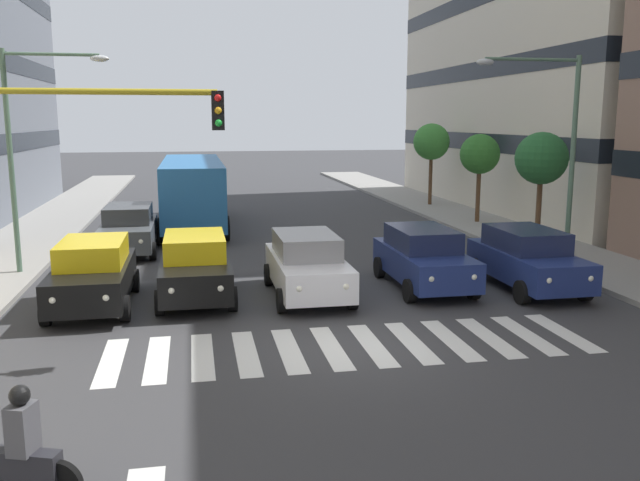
{
  "coord_description": "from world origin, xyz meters",
  "views": [
    {
      "loc": [
        3.23,
        13.27,
        4.78
      ],
      "look_at": [
        -0.49,
        -6.17,
        1.18
      ],
      "focal_mm": 37.46,
      "sensor_mm": 36.0,
      "label": 1
    }
  ],
  "objects_px": {
    "car_3": "(195,266)",
    "car_2": "(307,265)",
    "car_4": "(93,273)",
    "traffic_light_gantry": "(40,174)",
    "car_0": "(527,258)",
    "car_row2_0": "(129,229)",
    "street_tree_1": "(541,159)",
    "street_lamp_right": "(28,136)",
    "street_tree_3": "(431,142)",
    "bus_behind_traffic": "(193,186)",
    "motorcycle_with_rider": "(20,455)",
    "car_1": "(423,257)",
    "street_tree_2": "(480,155)",
    "street_lamp_left": "(556,136)"
  },
  "relations": [
    {
      "from": "car_2",
      "to": "car_4",
      "type": "relative_size",
      "value": 1.0
    },
    {
      "from": "car_row2_0",
      "to": "car_0",
      "type": "bearing_deg",
      "value": 147.01
    },
    {
      "from": "traffic_light_gantry",
      "to": "street_tree_2",
      "type": "relative_size",
      "value": 1.38
    },
    {
      "from": "car_row2_0",
      "to": "street_tree_2",
      "type": "bearing_deg",
      "value": -165.92
    },
    {
      "from": "bus_behind_traffic",
      "to": "motorcycle_with_rider",
      "type": "relative_size",
      "value": 6.43
    },
    {
      "from": "car_1",
      "to": "bus_behind_traffic",
      "type": "xyz_separation_m",
      "value": [
        6.44,
        -12.33,
        0.97
      ]
    },
    {
      "from": "car_0",
      "to": "street_tree_3",
      "type": "bearing_deg",
      "value": -101.43
    },
    {
      "from": "car_1",
      "to": "car_2",
      "type": "height_order",
      "value": "same"
    },
    {
      "from": "motorcycle_with_rider",
      "to": "traffic_light_gantry",
      "type": "distance_m",
      "value": 6.07
    },
    {
      "from": "car_row2_0",
      "to": "street_tree_3",
      "type": "xyz_separation_m",
      "value": [
        -15.2,
        -10.24,
        2.67
      ]
    },
    {
      "from": "car_2",
      "to": "car_row2_0",
      "type": "relative_size",
      "value": 1.0
    },
    {
      "from": "car_row2_0",
      "to": "traffic_light_gantry",
      "type": "bearing_deg",
      "value": 87.34
    },
    {
      "from": "street_lamp_left",
      "to": "street_tree_2",
      "type": "distance_m",
      "value": 9.42
    },
    {
      "from": "car_0",
      "to": "car_1",
      "type": "xyz_separation_m",
      "value": [
        2.85,
        -0.7,
        0.0
      ]
    },
    {
      "from": "car_0",
      "to": "street_lamp_left",
      "type": "distance_m",
      "value": 4.41
    },
    {
      "from": "car_2",
      "to": "bus_behind_traffic",
      "type": "xyz_separation_m",
      "value": [
        2.99,
        -12.67,
        0.97
      ]
    },
    {
      "from": "car_0",
      "to": "car_row2_0",
      "type": "height_order",
      "value": "same"
    },
    {
      "from": "motorcycle_with_rider",
      "to": "car_4",
      "type": "bearing_deg",
      "value": -87.83
    },
    {
      "from": "car_3",
      "to": "car_2",
      "type": "bearing_deg",
      "value": 172.69
    },
    {
      "from": "street_tree_3",
      "to": "car_2",
      "type": "bearing_deg",
      "value": 60.4
    },
    {
      "from": "car_1",
      "to": "street_lamp_right",
      "type": "relative_size",
      "value": 0.67
    },
    {
      "from": "motorcycle_with_rider",
      "to": "street_tree_3",
      "type": "relative_size",
      "value": 0.37
    },
    {
      "from": "car_2",
      "to": "car_3",
      "type": "distance_m",
      "value": 3.02
    },
    {
      "from": "car_0",
      "to": "motorcycle_with_rider",
      "type": "height_order",
      "value": "car_0"
    },
    {
      "from": "car_1",
      "to": "street_tree_1",
      "type": "height_order",
      "value": "street_tree_1"
    },
    {
      "from": "bus_behind_traffic",
      "to": "street_tree_1",
      "type": "xyz_separation_m",
      "value": [
        -12.64,
        7.49,
        1.49
      ]
    },
    {
      "from": "bus_behind_traffic",
      "to": "street_lamp_left",
      "type": "bearing_deg",
      "value": 135.68
    },
    {
      "from": "street_lamp_right",
      "to": "street_tree_3",
      "type": "bearing_deg",
      "value": -142.8
    },
    {
      "from": "car_4",
      "to": "car_row2_0",
      "type": "relative_size",
      "value": 1.0
    },
    {
      "from": "street_tree_2",
      "to": "street_tree_3",
      "type": "relative_size",
      "value": 0.9
    },
    {
      "from": "bus_behind_traffic",
      "to": "motorcycle_with_rider",
      "type": "xyz_separation_m",
      "value": [
        2.24,
        21.86,
        -1.21
      ]
    },
    {
      "from": "car_2",
      "to": "street_lamp_left",
      "type": "bearing_deg",
      "value": -167.9
    },
    {
      "from": "car_1",
      "to": "street_tree_2",
      "type": "distance_m",
      "value": 12.61
    },
    {
      "from": "car_row2_0",
      "to": "car_1",
      "type": "bearing_deg",
      "value": 142.05
    },
    {
      "from": "car_3",
      "to": "street_tree_1",
      "type": "height_order",
      "value": "street_tree_1"
    },
    {
      "from": "street_lamp_left",
      "to": "street_tree_2",
      "type": "xyz_separation_m",
      "value": [
        -1.65,
        -9.21,
        -1.06
      ]
    },
    {
      "from": "car_3",
      "to": "street_tree_1",
      "type": "bearing_deg",
      "value": -159.25
    },
    {
      "from": "street_tree_2",
      "to": "street_lamp_right",
      "type": "bearing_deg",
      "value": 21.61
    },
    {
      "from": "car_1",
      "to": "traffic_light_gantry",
      "type": "height_order",
      "value": "traffic_light_gantry"
    },
    {
      "from": "car_3",
      "to": "motorcycle_with_rider",
      "type": "relative_size",
      "value": 2.72
    },
    {
      "from": "car_0",
      "to": "street_lamp_right",
      "type": "bearing_deg",
      "value": -17.16
    },
    {
      "from": "car_0",
      "to": "bus_behind_traffic",
      "type": "bearing_deg",
      "value": -54.53
    },
    {
      "from": "car_2",
      "to": "street_tree_3",
      "type": "bearing_deg",
      "value": -119.6
    },
    {
      "from": "car_2",
      "to": "traffic_light_gantry",
      "type": "height_order",
      "value": "traffic_light_gantry"
    },
    {
      "from": "traffic_light_gantry",
      "to": "street_tree_3",
      "type": "distance_m",
      "value": 26.58
    },
    {
      "from": "car_3",
      "to": "street_tree_2",
      "type": "relative_size",
      "value": 1.11
    },
    {
      "from": "motorcycle_with_rider",
      "to": "street_lamp_right",
      "type": "height_order",
      "value": "street_lamp_right"
    },
    {
      "from": "car_1",
      "to": "street_lamp_right",
      "type": "xyz_separation_m",
      "value": [
        11.24,
        -3.65,
        3.4
      ]
    },
    {
      "from": "street_tree_2",
      "to": "car_0",
      "type": "bearing_deg",
      "value": 72.69
    },
    {
      "from": "car_4",
      "to": "traffic_light_gantry",
      "type": "height_order",
      "value": "traffic_light_gantry"
    }
  ]
}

